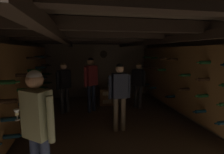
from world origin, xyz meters
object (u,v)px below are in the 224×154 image
display_bottle (108,85)px  person_host_center (120,91)px  wine_crate_stack (106,96)px  person_guest_far_right (138,81)px  person_guest_far_left (64,83)px  person_guest_near_left (38,123)px  person_guest_rear_center (91,79)px

display_bottle → person_host_center: person_host_center is taller
wine_crate_stack → display_bottle: size_ratio=1.71×
wine_crate_stack → person_guest_far_right: 1.30m
person_guest_far_left → person_guest_near_left: bearing=-91.2°
wine_crate_stack → person_host_center: 2.16m
person_guest_far_right → wine_crate_stack: bearing=151.3°
display_bottle → person_guest_far_right: (0.93, -0.51, 0.19)m
person_guest_far_left → display_bottle: bearing=19.1°
person_guest_far_right → display_bottle: bearing=151.1°
display_bottle → wine_crate_stack: bearing=154.7°
person_guest_far_left → person_guest_far_right: person_guest_far_left is taller
person_guest_near_left → person_guest_rear_center: size_ratio=0.99×
wine_crate_stack → person_guest_far_left: 1.64m
person_host_center → person_guest_rear_center: (-0.57, 1.44, 0.06)m
person_host_center → wine_crate_stack: bearing=89.6°
person_guest_far_right → person_guest_near_left: bearing=-128.3°
person_guest_near_left → person_host_center: bearing=48.3°
person_guest_near_left → person_guest_rear_center: person_guest_rear_center is taller
person_guest_far_left → person_guest_far_right: bearing=-0.0°
person_host_center → person_guest_near_left: (-1.46, -1.63, 0.04)m
person_guest_far_right → person_host_center: bearing=-124.2°
display_bottle → person_guest_far_right: person_guest_far_right is taller
person_host_center → person_guest_near_left: bearing=-131.7°
person_guest_far_left → person_guest_far_right: 2.41m
person_guest_near_left → person_guest_far_left: bearing=88.8°
person_guest_near_left → person_guest_far_right: person_guest_near_left is taller
wine_crate_stack → person_guest_far_right: bearing=-28.7°
person_host_center → display_bottle: bearing=87.5°
wine_crate_stack → person_guest_near_left: person_guest_near_left is taller
person_guest_rear_center → person_guest_far_left: bearing=175.5°
display_bottle → person_guest_far_left: bearing=-160.9°
person_guest_far_left → person_guest_rear_center: 0.84m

